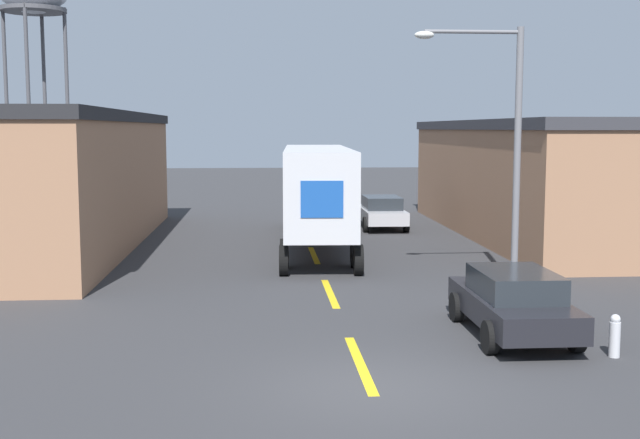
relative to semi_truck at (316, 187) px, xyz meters
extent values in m
plane|color=#333335|center=(-0.25, -17.42, -2.31)|extent=(160.00, 160.00, 0.00)
cube|color=gold|center=(-0.25, -15.91, -2.31)|extent=(0.20, 3.88, 0.01)
cube|color=gold|center=(-0.25, -9.17, -2.31)|extent=(0.20, 3.88, 0.01)
cube|color=gold|center=(-0.25, -2.42, -2.31)|extent=(0.20, 3.88, 0.01)
cube|color=#9E7051|center=(11.00, 2.48, -0.05)|extent=(9.05, 19.67, 4.52)
cube|color=#333338|center=(11.00, 2.48, 2.41)|extent=(9.25, 19.87, 0.40)
cube|color=silver|center=(0.27, 6.05, -0.42)|extent=(2.34, 2.99, 2.82)
cube|color=silver|center=(-0.07, -1.46, 0.15)|extent=(2.85, 11.64, 2.78)
cube|color=#194CA3|center=(-0.32, -7.24, 0.15)|extent=(1.28, 0.09, 1.11)
cylinder|color=black|center=(1.45, 6.36, -1.82)|extent=(0.32, 0.98, 0.97)
cylinder|color=black|center=(-0.88, 6.47, -1.82)|extent=(0.32, 0.98, 0.97)
cylinder|color=black|center=(1.40, 5.21, -1.82)|extent=(0.32, 0.98, 0.97)
cylinder|color=black|center=(-0.93, 5.31, -1.82)|extent=(0.32, 0.98, 0.97)
cylinder|color=black|center=(0.94, -5.08, -1.82)|extent=(0.32, 0.98, 0.97)
cylinder|color=black|center=(-1.39, -4.97, -1.82)|extent=(0.32, 0.98, 0.97)
cylinder|color=black|center=(0.88, -6.47, -1.82)|extent=(0.32, 0.98, 0.97)
cylinder|color=black|center=(-1.45, -6.37, -1.82)|extent=(0.32, 0.98, 0.97)
cube|color=#B2B2B7|center=(3.37, 5.22, -1.67)|extent=(1.80, 4.51, 0.57)
cube|color=#23282D|center=(3.37, 5.09, -1.11)|extent=(1.59, 2.35, 0.56)
cylinder|color=black|center=(4.28, 6.62, -1.96)|extent=(0.22, 0.70, 0.70)
cylinder|color=black|center=(2.47, 6.62, -1.96)|extent=(0.22, 0.70, 0.70)
cylinder|color=black|center=(4.28, 3.83, -1.96)|extent=(0.22, 0.70, 0.70)
cylinder|color=black|center=(2.47, 3.83, -1.96)|extent=(0.22, 0.70, 0.70)
cube|color=black|center=(3.37, -14.05, -1.67)|extent=(1.80, 4.51, 0.57)
cube|color=#23282D|center=(3.37, -14.18, -1.11)|extent=(1.59, 2.35, 0.56)
cylinder|color=black|center=(4.28, -12.65, -1.96)|extent=(0.22, 0.70, 0.70)
cylinder|color=black|center=(2.47, -12.65, -1.96)|extent=(0.22, 0.70, 0.70)
cylinder|color=black|center=(4.28, -15.44, -1.96)|extent=(0.22, 0.70, 0.70)
cylinder|color=black|center=(2.47, -15.44, -1.96)|extent=(0.22, 0.70, 0.70)
cylinder|color=#47474C|center=(-16.56, 30.93, 4.43)|extent=(0.28, 0.28, 13.47)
cylinder|color=#47474C|center=(-18.79, 33.15, 4.43)|extent=(0.28, 0.28, 13.47)
cylinder|color=#47474C|center=(-21.02, 30.93, 4.43)|extent=(0.28, 0.28, 13.47)
cylinder|color=#47474C|center=(-18.79, 28.70, 4.43)|extent=(0.28, 0.28, 13.47)
cylinder|color=#4C4C51|center=(-18.79, 30.93, 10.97)|extent=(4.74, 4.74, 0.30)
cylinder|color=slate|center=(5.15, -8.64, 1.39)|extent=(0.20, 0.20, 7.40)
cylinder|color=slate|center=(3.79, -8.64, 4.94)|extent=(2.73, 0.11, 0.11)
ellipsoid|color=silver|center=(2.42, -8.64, 4.84)|extent=(0.56, 0.32, 0.22)
cylinder|color=silver|center=(4.91, -15.84, -1.95)|extent=(0.22, 0.22, 0.72)
sphere|color=silver|center=(4.91, -15.84, -1.53)|extent=(0.20, 0.20, 0.20)
camera|label=1|loc=(-2.16, -31.04, 2.26)|focal=45.00mm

